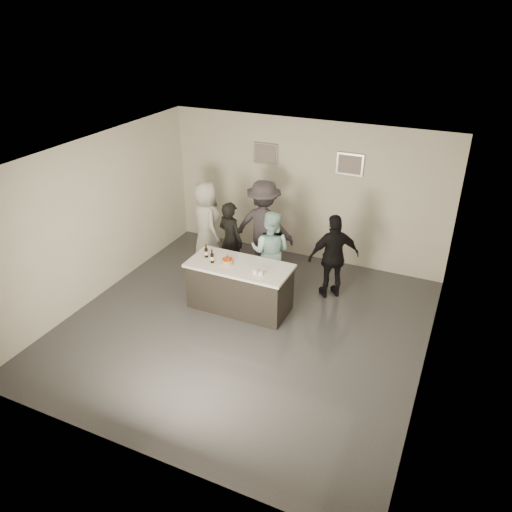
% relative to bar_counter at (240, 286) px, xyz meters
% --- Properties ---
extents(floor, '(6.00, 6.00, 0.00)m').
position_rel_bar_counter_xyz_m(floor, '(0.33, -0.51, -0.45)').
color(floor, '#3D3D42').
rests_on(floor, ground).
extents(ceiling, '(6.00, 6.00, 0.00)m').
position_rel_bar_counter_xyz_m(ceiling, '(0.33, -0.51, 2.55)').
color(ceiling, white).
extents(wall_back, '(6.00, 0.04, 3.00)m').
position_rel_bar_counter_xyz_m(wall_back, '(0.33, 2.49, 1.05)').
color(wall_back, beige).
rests_on(wall_back, ground).
extents(wall_front, '(6.00, 0.04, 3.00)m').
position_rel_bar_counter_xyz_m(wall_front, '(0.33, -3.51, 1.05)').
color(wall_front, beige).
rests_on(wall_front, ground).
extents(wall_left, '(0.04, 6.00, 3.00)m').
position_rel_bar_counter_xyz_m(wall_left, '(-2.67, -0.51, 1.05)').
color(wall_left, beige).
rests_on(wall_left, ground).
extents(wall_right, '(0.04, 6.00, 3.00)m').
position_rel_bar_counter_xyz_m(wall_right, '(3.33, -0.51, 1.05)').
color(wall_right, beige).
rests_on(wall_right, ground).
extents(picture_left, '(0.54, 0.04, 0.44)m').
position_rel_bar_counter_xyz_m(picture_left, '(-0.57, 2.46, 1.75)').
color(picture_left, '#B2B2B7').
rests_on(picture_left, wall_back).
extents(picture_right, '(0.54, 0.04, 0.44)m').
position_rel_bar_counter_xyz_m(picture_right, '(1.23, 2.46, 1.75)').
color(picture_right, '#B2B2B7').
rests_on(picture_right, wall_back).
extents(bar_counter, '(1.86, 0.86, 0.90)m').
position_rel_bar_counter_xyz_m(bar_counter, '(0.00, 0.00, 0.00)').
color(bar_counter, white).
rests_on(bar_counter, ground).
extents(cake, '(0.20, 0.20, 0.07)m').
position_rel_bar_counter_xyz_m(cake, '(-0.21, -0.05, 0.49)').
color(cake, orange).
rests_on(cake, bar_counter).
extents(beer_bottle_a, '(0.07, 0.07, 0.26)m').
position_rel_bar_counter_xyz_m(beer_bottle_a, '(-0.67, 0.01, 0.58)').
color(beer_bottle_a, black).
rests_on(beer_bottle_a, bar_counter).
extents(beer_bottle_b, '(0.07, 0.07, 0.26)m').
position_rel_bar_counter_xyz_m(beer_bottle_b, '(-0.47, -0.13, 0.58)').
color(beer_bottle_b, black).
rests_on(beer_bottle_b, bar_counter).
extents(tumbler_cluster, '(0.19, 0.19, 0.08)m').
position_rel_bar_counter_xyz_m(tumbler_cluster, '(0.44, -0.13, 0.49)').
color(tumbler_cluster, orange).
rests_on(tumbler_cluster, bar_counter).
extents(candles, '(0.24, 0.08, 0.01)m').
position_rel_bar_counter_xyz_m(candles, '(-0.24, -0.31, 0.45)').
color(candles, pink).
rests_on(candles, bar_counter).
extents(person_main_black, '(0.68, 0.54, 1.62)m').
position_rel_bar_counter_xyz_m(person_main_black, '(-0.68, 0.99, 0.36)').
color(person_main_black, black).
rests_on(person_main_black, ground).
extents(person_main_blue, '(0.86, 0.70, 1.63)m').
position_rel_bar_counter_xyz_m(person_main_blue, '(0.24, 0.86, 0.36)').
color(person_main_blue, '#ADE2E2').
rests_on(person_main_blue, ground).
extents(person_guest_left, '(1.02, 0.99, 1.77)m').
position_rel_bar_counter_xyz_m(person_guest_left, '(-1.47, 1.41, 0.44)').
color(person_guest_left, beige).
rests_on(person_guest_left, ground).
extents(person_guest_right, '(1.03, 0.90, 1.66)m').
position_rel_bar_counter_xyz_m(person_guest_right, '(1.40, 1.12, 0.38)').
color(person_guest_right, black).
rests_on(person_guest_right, ground).
extents(person_guest_back, '(1.29, 0.80, 1.92)m').
position_rel_bar_counter_xyz_m(person_guest_back, '(-0.23, 1.60, 0.51)').
color(person_guest_back, '#37313A').
rests_on(person_guest_back, ground).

